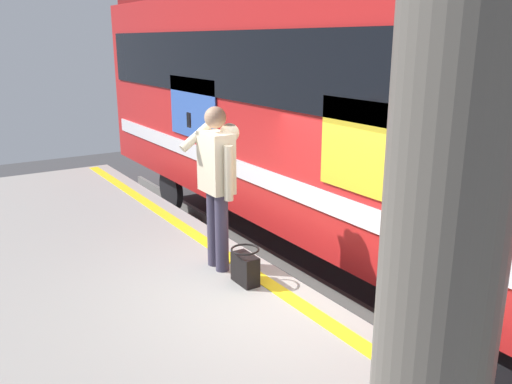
{
  "coord_description": "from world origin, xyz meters",
  "views": [
    {
      "loc": [
        -3.89,
        3.04,
        3.34
      ],
      "look_at": [
        0.4,
        0.3,
        1.88
      ],
      "focal_mm": 37.56,
      "sensor_mm": 36.0,
      "label": 1
    }
  ],
  "objects": [
    {
      "name": "ground_plane",
      "position": [
        0.0,
        0.0,
        0.0
      ],
      "size": [
        24.13,
        24.13,
        0.0
      ],
      "primitive_type": "plane",
      "color": "#3D3D3F"
    },
    {
      "name": "safety_line",
      "position": [
        0.0,
        0.3,
        0.99
      ],
      "size": [
        12.32,
        0.16,
        0.01
      ],
      "primitive_type": "cube",
      "color": "yellow",
      "rests_on": "platform"
    },
    {
      "name": "track_rail_near",
      "position": [
        0.0,
        -1.33,
        0.08
      ],
      "size": [
        16.35,
        0.08,
        0.16
      ],
      "primitive_type": "cube",
      "color": "slate",
      "rests_on": "ground"
    },
    {
      "name": "track_rail_far",
      "position": [
        0.0,
        -2.76,
        0.08
      ],
      "size": [
        16.35,
        0.08,
        0.16
      ],
      "primitive_type": "cube",
      "color": "slate",
      "rests_on": "ground"
    },
    {
      "name": "train_carriage",
      "position": [
        1.66,
        -2.04,
        2.57
      ],
      "size": [
        11.18,
        2.9,
        4.07
      ],
      "color": "red",
      "rests_on": "ground"
    },
    {
      "name": "passenger",
      "position": [
        0.79,
        0.52,
        2.0
      ],
      "size": [
        0.57,
        0.55,
        1.72
      ],
      "color": "#383347",
      "rests_on": "platform"
    },
    {
      "name": "handbag",
      "position": [
        0.31,
        0.49,
        1.15
      ],
      "size": [
        0.31,
        0.29,
        0.37
      ],
      "color": "black",
      "rests_on": "platform"
    },
    {
      "name": "station_column",
      "position": [
        -2.95,
        1.79,
        3.0
      ],
      "size": [
        0.37,
        0.37,
        4.03
      ],
      "primitive_type": "cylinder",
      "color": "#59544C",
      "rests_on": "platform"
    }
  ]
}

